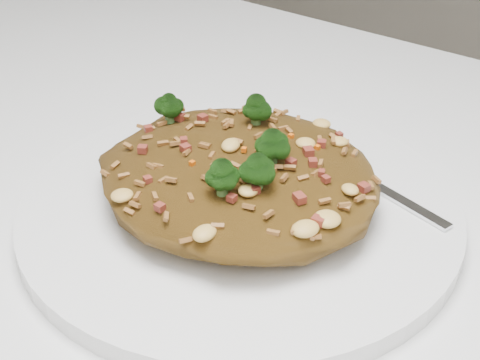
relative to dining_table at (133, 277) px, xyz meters
name	(u,v)px	position (x,y,z in m)	size (l,w,h in m)	color
dining_table	(133,277)	(0.00, 0.00, 0.00)	(1.20, 0.80, 0.75)	white
plate	(240,207)	(0.09, 0.03, 0.10)	(0.30, 0.30, 0.01)	white
fried_rice	(240,165)	(0.09, 0.02, 0.13)	(0.20, 0.18, 0.06)	brown
fork	(365,180)	(0.15, 0.10, 0.11)	(0.16, 0.05, 0.00)	silver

